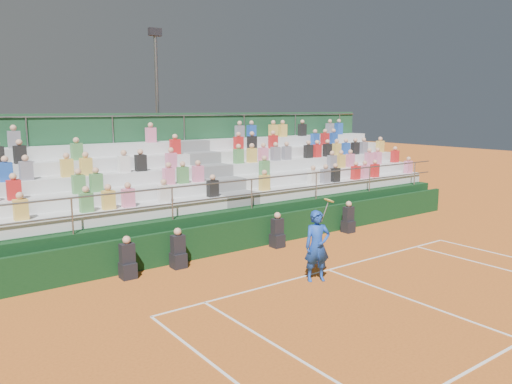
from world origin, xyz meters
TOP-DOWN VIEW (x-y plane):
  - ground at (0.00, 0.00)m, footprint 90.00×90.00m
  - courtside_wall at (0.00, 3.20)m, footprint 20.00×0.15m
  - line_officials at (-1.05, 2.75)m, footprint 9.03×0.40m
  - grandstand at (0.00, 6.44)m, footprint 20.00×5.20m
  - tennis_player at (-0.88, -0.44)m, footprint 0.94×0.70m
  - floodlight_mast at (0.65, 12.26)m, footprint 0.60×0.25m

SIDE VIEW (x-z plane):
  - ground at x=0.00m, z-range 0.00..0.00m
  - line_officials at x=-1.05m, z-range -0.12..1.07m
  - courtside_wall at x=0.00m, z-range 0.00..1.00m
  - tennis_player at x=-0.88m, z-range -0.15..2.07m
  - grandstand at x=0.00m, z-range -1.12..3.28m
  - floodlight_mast at x=0.65m, z-range 0.68..8.93m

